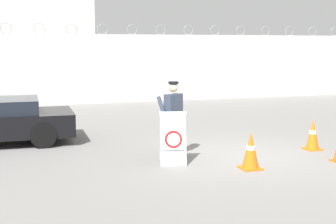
{
  "coord_description": "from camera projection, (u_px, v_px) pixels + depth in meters",
  "views": [
    {
      "loc": [
        -4.9,
        -9.81,
        2.62
      ],
      "look_at": [
        -1.25,
        1.76,
        0.86
      ],
      "focal_mm": 50.0,
      "sensor_mm": 36.0,
      "label": 1
    }
  ],
  "objects": [
    {
      "name": "traffic_cone_mid",
      "position": [
        251.0,
        151.0,
        9.89
      ],
      "size": [
        0.43,
        0.43,
        0.8
      ],
      "color": "orange",
      "rests_on": "ground_plane"
    },
    {
      "name": "barricade_sign",
      "position": [
        173.0,
        138.0,
        10.34
      ],
      "size": [
        0.72,
        0.82,
        1.16
      ],
      "rotation": [
        0.0,
        0.0,
        -0.24
      ],
      "color": "white",
      "rests_on": "ground_plane"
    },
    {
      "name": "perimeter_wall",
      "position": [
        133.0,
        68.0,
        21.4
      ],
      "size": [
        36.0,
        0.3,
        3.53
      ],
      "color": "silver",
      "rests_on": "ground_plane"
    },
    {
      "name": "traffic_cone_far",
      "position": [
        313.0,
        135.0,
        11.71
      ],
      "size": [
        0.39,
        0.39,
        0.77
      ],
      "color": "orange",
      "rests_on": "ground_plane"
    },
    {
      "name": "security_guard",
      "position": [
        173.0,
        115.0,
        10.92
      ],
      "size": [
        0.68,
        0.42,
        1.77
      ],
      "rotation": [
        0.0,
        0.0,
        -2.62
      ],
      "color": "black",
      "rests_on": "ground_plane"
    },
    {
      "name": "building_block",
      "position": [
        20.0,
        36.0,
        23.89
      ],
      "size": [
        6.66,
        6.81,
        6.13
      ],
      "color": "silver",
      "rests_on": "ground_plane"
    },
    {
      "name": "ground_plane",
      "position": [
        240.0,
        156.0,
        11.09
      ],
      "size": [
        90.0,
        90.0,
        0.0
      ],
      "primitive_type": "plane",
      "color": "gray"
    }
  ]
}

